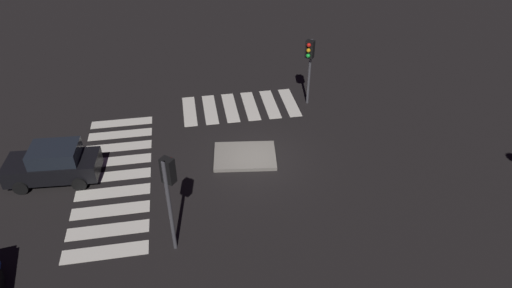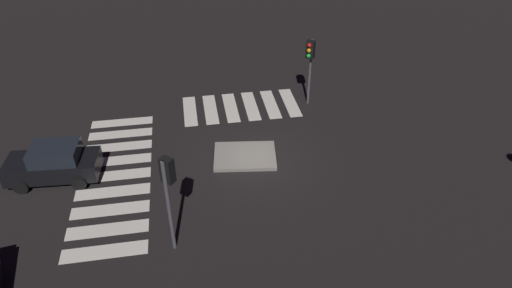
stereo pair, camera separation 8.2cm
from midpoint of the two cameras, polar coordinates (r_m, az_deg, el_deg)
name	(u,v)px [view 2 (the right image)]	position (r m, az deg, el deg)	size (l,w,h in m)	color
ground_plane	(256,161)	(21.55, 0.11, -2.18)	(80.00, 80.00, 0.00)	black
traffic_island	(245,156)	(21.74, -1.29, -1.52)	(3.20, 2.57, 0.18)	gray
car_black	(54,163)	(21.90, -24.05, -2.24)	(4.11, 2.09, 1.75)	black
traffic_light_south	(310,57)	(24.93, 6.92, 10.85)	(0.54, 0.53, 3.85)	#47474C
traffic_light_north	(168,182)	(15.79, -10.84, -4.77)	(0.54, 0.53, 4.07)	#47474C
crosswalk_near	(241,107)	(25.82, -1.84, 4.73)	(6.45, 3.20, 0.02)	silver
crosswalk_side	(115,175)	(21.65, -17.23, -3.80)	(3.20, 9.90, 0.02)	silver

